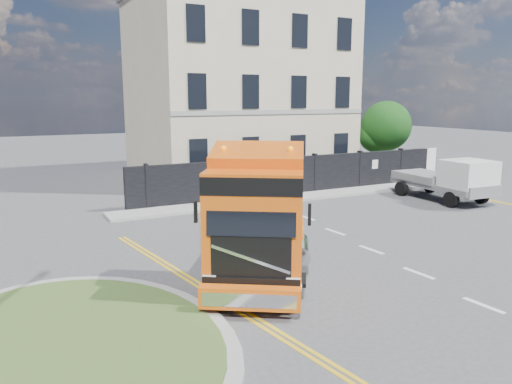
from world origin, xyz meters
TOP-DOWN VIEW (x-y plane):
  - ground at (0.00, 0.00)m, footprint 120.00×120.00m
  - traffic_island at (-7.00, -3.00)m, footprint 6.80×6.80m
  - hoarding_fence at (6.55, 9.00)m, footprint 18.80×0.25m
  - georgian_building at (6.00, 16.50)m, footprint 12.30×10.30m
  - tree at (14.38, 12.10)m, footprint 3.20×3.20m
  - pavement_far at (6.00, 8.10)m, footprint 20.00×1.60m
  - truck at (-1.88, -1.51)m, footprint 5.28×6.44m
  - flatbed_pickup at (11.54, 3.63)m, footprint 2.29×5.21m

SIDE VIEW (x-z plane):
  - ground at x=0.00m, z-range 0.00..0.00m
  - pavement_far at x=6.00m, z-range 0.00..0.12m
  - traffic_island at x=-7.00m, z-range 0.00..0.16m
  - hoarding_fence at x=6.55m, z-range 0.00..2.00m
  - flatbed_pickup at x=11.54m, z-range 0.08..2.21m
  - truck at x=-1.88m, z-range -0.19..3.51m
  - tree at x=14.38m, z-range 0.65..5.45m
  - georgian_building at x=6.00m, z-range -0.63..12.17m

